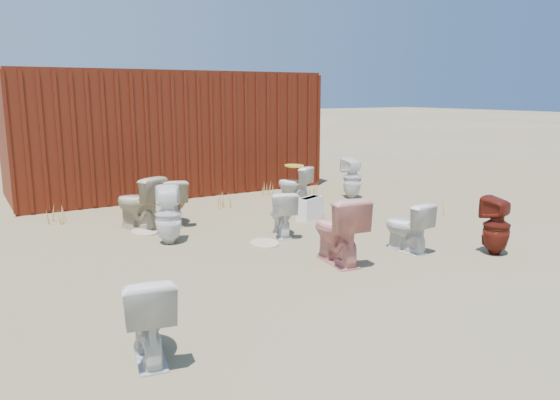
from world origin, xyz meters
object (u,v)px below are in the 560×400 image
toilet_front_pink (338,229)px  toilet_back_e (352,178)px  toilet_front_maroon (496,226)px  toilet_front_e (407,227)px  shipping_container (165,132)px  toilet_back_beige_right (175,201)px  toilet_front_c (282,213)px  toilet_back_beige_left (139,203)px  toilet_back_yellowlid (294,184)px  toilet_front_a (147,316)px  loose_tank (310,208)px  toilet_back_a (168,215)px

toilet_front_pink → toilet_back_e: size_ratio=1.05×
toilet_front_maroon → toilet_front_e: (-0.86, 0.66, -0.04)m
shipping_container → toilet_back_beige_right: size_ratio=8.45×
toilet_front_c → toilet_back_beige_left: (-1.61, 1.44, 0.07)m
toilet_front_c → toilet_front_e: bearing=143.2°
toilet_front_c → toilet_back_yellowlid: 2.47m
toilet_front_maroon → toilet_front_a: bearing=-4.3°
toilet_front_e → toilet_back_yellowlid: 3.52m
toilet_front_maroon → loose_tank: size_ratio=1.47×
toilet_front_a → toilet_front_e: 3.87m
shipping_container → toilet_front_a: bearing=-110.5°
toilet_back_e → toilet_back_beige_right: bearing=4.8°
toilet_back_a → toilet_back_e: 4.29m
shipping_container → toilet_front_e: 6.11m
toilet_front_a → toilet_front_maroon: 4.60m
toilet_front_pink → toilet_front_c: (0.09, 1.42, -0.09)m
toilet_back_a → toilet_front_a: bearing=86.6°
toilet_back_e → toilet_front_a: bearing=39.4°
toilet_front_pink → toilet_front_e: (1.04, -0.07, -0.09)m
toilet_back_beige_left → shipping_container: bearing=-144.1°
toilet_back_beige_left → toilet_back_beige_right: (0.55, -0.00, -0.04)m
toilet_back_a → toilet_back_e: (4.10, 1.26, 0.00)m
toilet_back_beige_left → loose_tank: toilet_back_beige_left is taller
shipping_container → toilet_front_maroon: 6.94m
toilet_front_pink → toilet_back_yellowlid: size_ratio=1.25×
toilet_front_maroon → loose_tank: 2.96m
toilet_front_pink → toilet_back_yellowlid: (1.55, 3.41, -0.08)m
toilet_front_maroon → toilet_back_yellowlid: (-0.35, 4.14, -0.04)m
toilet_front_pink → toilet_back_a: (-1.42, 1.85, -0.02)m
shipping_container → toilet_back_a: 4.34m
toilet_front_maroon → loose_tank: (-0.89, 2.82, -0.19)m
toilet_back_beige_right → loose_tank: bearing=175.5°
toilet_back_beige_right → toilet_back_yellowlid: 2.59m
toilet_front_maroon → loose_tank: toilet_front_maroon is taller
toilet_back_beige_left → toilet_back_e: 4.21m
toilet_front_pink → toilet_front_e: 1.05m
loose_tank → toilet_back_beige_left: bearing=139.7°
toilet_front_c → toilet_back_e: size_ratio=0.83×
toilet_front_e → toilet_back_beige_left: 3.89m
shipping_container → toilet_back_e: 3.95m
toilet_front_pink → toilet_back_e: 4.10m
toilet_front_a → toilet_back_e: bearing=-130.6°
toilet_back_a → toilet_back_yellowlid: 3.36m
toilet_front_e → shipping_container: bearing=-85.9°
toilet_front_a → toilet_front_pink: bearing=-145.5°
toilet_front_a → loose_tank: bearing=-127.9°
toilet_front_pink → toilet_front_c: 1.42m
toilet_front_e → toilet_front_c: bearing=-63.4°
toilet_front_e → loose_tank: size_ratio=1.30×
toilet_front_pink → toilet_back_beige_right: (-0.97, 2.85, -0.05)m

